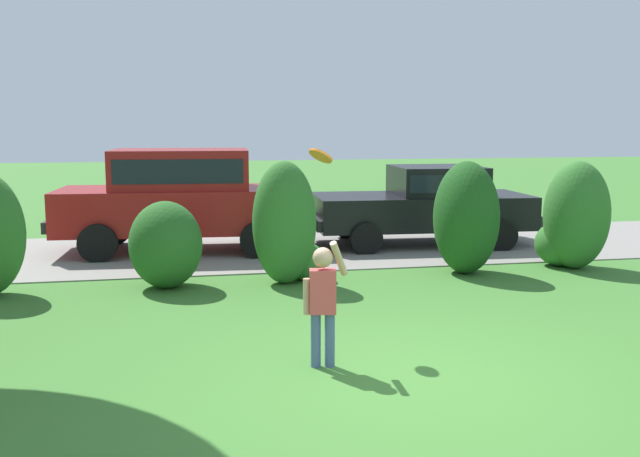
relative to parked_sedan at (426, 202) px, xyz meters
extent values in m
plane|color=#3D752D|center=(-2.72, -7.40, -0.85)|extent=(80.00, 80.00, 0.00)
cube|color=gray|center=(-2.72, -0.03, -0.84)|extent=(28.00, 4.40, 0.02)
ellipsoid|color=#286023|center=(-5.02, -2.91, -0.21)|extent=(1.07, 1.13, 1.28)
ellipsoid|color=#33702B|center=(-3.27, -2.97, 0.08)|extent=(0.96, 0.88, 1.86)
ellipsoid|color=#33702B|center=(-2.93, -2.79, -0.55)|extent=(0.65, 0.65, 0.59)
ellipsoid|color=#1E511C|center=(-0.30, -2.79, 0.06)|extent=(1.03, 1.21, 1.81)
ellipsoid|color=#33702B|center=(1.65, -2.76, 0.05)|extent=(1.09, 1.04, 1.79)
ellipsoid|color=#33702B|center=(1.52, -2.52, -0.47)|extent=(0.85, 0.85, 0.76)
cube|color=black|center=(-0.10, 0.00, -0.17)|extent=(4.29, 2.05, 0.64)
cube|color=black|center=(0.22, -0.01, 0.43)|extent=(1.76, 1.70, 0.56)
cube|color=black|center=(0.22, -0.01, 0.43)|extent=(1.63, 1.72, 0.34)
cylinder|color=black|center=(-1.44, -0.87, -0.55)|extent=(0.61, 0.25, 0.60)
cylinder|color=black|center=(-1.35, 1.01, -0.55)|extent=(0.61, 0.25, 0.60)
cylinder|color=black|center=(1.16, -1.00, -0.55)|extent=(0.61, 0.25, 0.60)
cylinder|color=black|center=(1.25, 0.88, -0.55)|extent=(0.61, 0.25, 0.60)
cube|color=black|center=(-2.23, 0.11, -0.33)|extent=(0.21, 1.75, 0.20)
cube|color=black|center=(2.04, -0.10, -0.33)|extent=(0.21, 1.75, 0.20)
cube|color=maroon|center=(-4.75, 0.15, -0.05)|extent=(4.61, 2.14, 0.80)
cube|color=maroon|center=(-4.75, 0.15, 0.71)|extent=(2.58, 1.78, 0.72)
cube|color=black|center=(-4.75, 0.15, 0.71)|extent=(2.38, 1.79, 0.43)
cylinder|color=black|center=(-6.21, -0.70, -0.51)|extent=(0.69, 0.27, 0.68)
cylinder|color=black|center=(-6.08, 1.18, -0.51)|extent=(0.69, 0.27, 0.68)
cylinder|color=black|center=(-3.43, -0.88, -0.51)|extent=(0.69, 0.27, 0.68)
cylinder|color=black|center=(-3.30, 0.99, -0.51)|extent=(0.69, 0.27, 0.68)
cube|color=black|center=(-7.04, 0.30, -0.25)|extent=(0.24, 1.75, 0.20)
cube|color=black|center=(-2.47, -0.01, -0.25)|extent=(0.24, 1.75, 0.20)
cylinder|color=#4C608C|center=(-3.53, -6.80, -0.57)|extent=(0.10, 0.10, 0.55)
cylinder|color=#4C608C|center=(-3.39, -6.83, -0.57)|extent=(0.10, 0.10, 0.55)
cube|color=#DB4C4C|center=(-3.46, -6.81, -0.08)|extent=(0.28, 0.20, 0.44)
sphere|color=tan|center=(-3.46, -6.81, 0.26)|extent=(0.20, 0.20, 0.20)
cylinder|color=tan|center=(-3.30, -6.79, 0.24)|extent=(0.22, 0.22, 0.39)
cylinder|color=tan|center=(-3.62, -6.79, -0.13)|extent=(0.07, 0.07, 0.36)
cylinder|color=orange|center=(-3.27, -5.76, 1.21)|extent=(0.29, 0.28, 0.23)
cylinder|color=#1EB7B2|center=(-3.27, -5.76, 1.21)|extent=(0.17, 0.16, 0.14)
camera|label=1|loc=(-4.86, -13.71, 1.58)|focal=41.03mm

